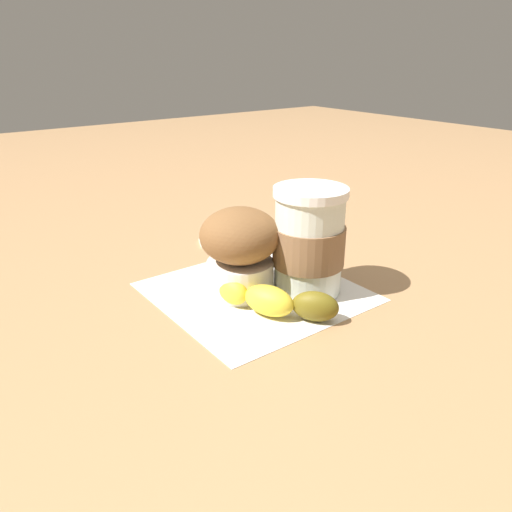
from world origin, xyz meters
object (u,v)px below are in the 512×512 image
at_px(sugar_packet, 216,241).
at_px(banana, 271,299).
at_px(coffee_cup, 309,242).
at_px(muffin, 240,248).

bearing_deg(sugar_packet, banana, 72.35).
bearing_deg(banana, coffee_cup, -165.88).
bearing_deg(muffin, coffee_cup, 146.67).
relative_size(muffin, banana, 0.73).
distance_m(muffin, banana, 0.07).
bearing_deg(sugar_packet, coffee_cup, 90.34).
relative_size(muffin, sugar_packet, 2.08).
distance_m(coffee_cup, muffin, 0.08).
height_order(muffin, sugar_packet, muffin).
relative_size(banana, sugar_packet, 2.84).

